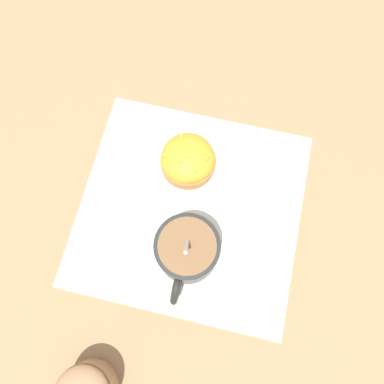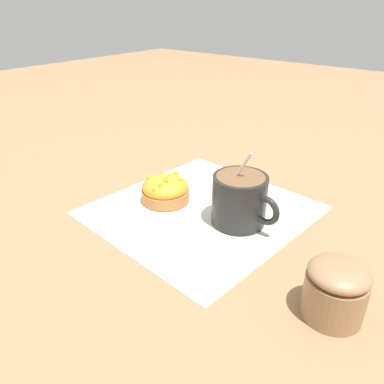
{
  "view_description": "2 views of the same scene",
  "coord_description": "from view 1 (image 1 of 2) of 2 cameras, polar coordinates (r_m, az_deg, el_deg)",
  "views": [
    {
      "loc": [
        -0.13,
        -0.02,
        0.51
      ],
      "look_at": [
        0.01,
        -0.0,
        0.04
      ],
      "focal_mm": 35.0,
      "sensor_mm": 36.0,
      "label": 1
    },
    {
      "loc": [
        -0.31,
        0.41,
        0.3
      ],
      "look_at": [
        0.0,
        0.02,
        0.04
      ],
      "focal_mm": 35.0,
      "sensor_mm": 36.0,
      "label": 2
    }
  ],
  "objects": [
    {
      "name": "paper_napkin",
      "position": [
        0.53,
        -0.27,
        -2.49
      ],
      "size": [
        0.32,
        0.33,
        0.0
      ],
      "color": "white",
      "rests_on": "ground_plane"
    },
    {
      "name": "frosted_pastry",
      "position": [
        0.53,
        -0.62,
        4.97
      ],
      "size": [
        0.08,
        0.08,
        0.05
      ],
      "color": "#B2753D",
      "rests_on": "paper_napkin"
    },
    {
      "name": "coffee_cup",
      "position": [
        0.47,
        -0.74,
        -8.98
      ],
      "size": [
        0.11,
        0.08,
        0.11
      ],
      "color": "black",
      "rests_on": "paper_napkin"
    },
    {
      "name": "ground_plane",
      "position": [
        0.53,
        -0.27,
        -2.53
      ],
      "size": [
        3.0,
        3.0,
        0.0
      ],
      "primitive_type": "plane",
      "color": "#93704C"
    }
  ]
}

